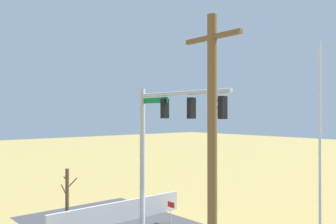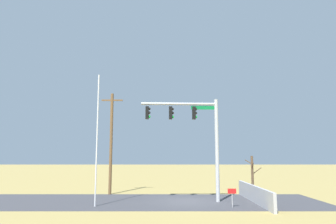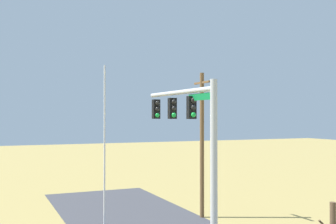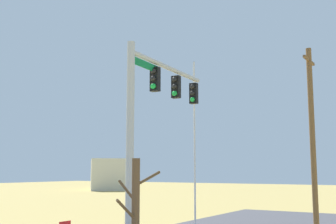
{
  "view_description": "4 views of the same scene",
  "coord_description": "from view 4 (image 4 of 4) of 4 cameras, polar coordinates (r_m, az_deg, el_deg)",
  "views": [
    {
      "loc": [
        -12.93,
        11.05,
        6.27
      ],
      "look_at": [
        -0.49,
        0.35,
        6.38
      ],
      "focal_mm": 38.69,
      "sensor_mm": 36.0,
      "label": 1
    },
    {
      "loc": [
        -1.41,
        -23.38,
        3.48
      ],
      "look_at": [
        -1.4,
        -0.71,
        6.59
      ],
      "focal_mm": 32.78,
      "sensor_mm": 36.0,
      "label": 2
    },
    {
      "loc": [
        15.89,
        -8.15,
        6.14
      ],
      "look_at": [
        -1.41,
        -0.55,
        6.4
      ],
      "focal_mm": 43.92,
      "sensor_mm": 36.0,
      "label": 3
    },
    {
      "loc": [
        14.26,
        8.62,
        3.03
      ],
      "look_at": [
        -0.59,
        -0.44,
        5.41
      ],
      "focal_mm": 45.65,
      "sensor_mm": 36.0,
      "label": 4
    }
  ],
  "objects": [
    {
      "name": "signal_mast",
      "position": [
        16.41,
        -2.01,
        0.21
      ],
      "size": [
        5.85,
        0.58,
        7.61
      ],
      "color": "#B2B5BA",
      "rests_on": "ground_plane"
    },
    {
      "name": "flagpole",
      "position": [
        23.31,
        3.57,
        -4.1
      ],
      "size": [
        0.1,
        0.1,
        9.05
      ],
      "primitive_type": "cylinder",
      "color": "silver",
      "rests_on": "ground_plane"
    },
    {
      "name": "utility_pole",
      "position": [
        21.32,
        18.72,
        -3.1
      ],
      "size": [
        1.9,
        0.26,
        8.91
      ],
      "color": "brown",
      "rests_on": "ground_plane"
    },
    {
      "name": "bare_tree",
      "position": [
        10.78,
        -4.4,
        -14.71
      ],
      "size": [
        1.27,
        1.02,
        3.33
      ],
      "color": "brown",
      "rests_on": "ground_plane"
    },
    {
      "name": "distant_building",
      "position": [
        70.33,
        -8.08,
        -8.23
      ],
      "size": [
        12.44,
        11.93,
        4.81
      ],
      "primitive_type": "cube",
      "rotation": [
        0.0,
        0.0,
        3.87
      ],
      "color": "beige",
      "rests_on": "ground_plane"
    }
  ]
}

